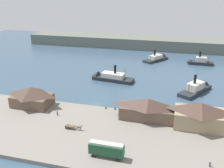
# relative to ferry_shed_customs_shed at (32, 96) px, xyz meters

# --- Properties ---
(ground_plane) EXTENTS (320.00, 320.00, 0.00)m
(ground_plane) POSITION_rel_ferry_shed_customs_shed_xyz_m (22.72, 9.76, -5.06)
(ground_plane) COLOR #385166
(quay_promenade) EXTENTS (110.00, 36.00, 1.20)m
(quay_promenade) POSITION_rel_ferry_shed_customs_shed_xyz_m (22.72, -12.24, -4.46)
(quay_promenade) COLOR gray
(quay_promenade) RESTS_ON ground
(seawall_edge) EXTENTS (110.00, 0.80, 1.00)m
(seawall_edge) POSITION_rel_ferry_shed_customs_shed_xyz_m (22.72, 6.16, -4.56)
(seawall_edge) COLOR #666159
(seawall_edge) RESTS_ON ground
(ferry_shed_customs_shed) EXTENTS (14.77, 9.86, 7.60)m
(ferry_shed_customs_shed) POSITION_rel_ferry_shed_customs_shed_xyz_m (0.00, 0.00, 0.00)
(ferry_shed_customs_shed) COLOR brown
(ferry_shed_customs_shed) RESTS_ON quay_promenade
(ferry_shed_west_terminal) EXTENTS (19.63, 7.57, 7.67)m
(ferry_shed_west_terminal) POSITION_rel_ferry_shed_customs_shed_xyz_m (44.70, 0.78, 0.03)
(ferry_shed_west_terminal) COLOR brown
(ferry_shed_west_terminal) RESTS_ON quay_promenade
(ferry_shed_east_terminal) EXTENTS (16.77, 10.12, 8.47)m
(ferry_shed_east_terminal) POSITION_rel_ferry_shed_customs_shed_xyz_m (61.82, -0.01, 0.44)
(ferry_shed_east_terminal) COLOR #998466
(ferry_shed_east_terminal) RESTS_ON quay_promenade
(street_tram) EXTENTS (9.56, 2.52, 4.33)m
(street_tram) POSITION_rel_ferry_shed_customs_shed_xyz_m (36.83, -23.53, -1.34)
(street_tram) COLOR #1E4C2D
(street_tram) RESTS_ON quay_promenade
(horse_cart) EXTENTS (6.03, 1.40, 1.87)m
(horse_cart) POSITION_rel_ferry_shed_customs_shed_xyz_m (22.37, -12.49, -2.94)
(horse_cart) COLOR brown
(horse_cart) RESTS_ON quay_promenade
(pedestrian_near_cart) EXTENTS (0.44, 0.44, 1.77)m
(pedestrian_near_cart) POSITION_rel_ferry_shed_customs_shed_xyz_m (12.98, -4.94, -3.06)
(pedestrian_near_cart) COLOR #4C3D33
(pedestrian_near_cart) RESTS_ON quay_promenade
(pedestrian_standing_center) EXTENTS (0.38, 0.38, 1.56)m
(pedestrian_standing_center) POSITION_rel_ferry_shed_customs_shed_xyz_m (63.48, -20.49, -3.16)
(pedestrian_standing_center) COLOR #33384C
(pedestrian_standing_center) RESTS_ON quay_promenade
(mooring_post_west) EXTENTS (0.44, 0.44, 0.90)m
(mooring_post_west) POSITION_rel_ferry_shed_customs_shed_xyz_m (31.93, 4.66, -3.41)
(mooring_post_west) COLOR black
(mooring_post_west) RESTS_ON quay_promenade
(mooring_post_center_west) EXTENTS (0.44, 0.44, 0.90)m
(mooring_post_center_west) POSITION_rel_ferry_shed_customs_shed_xyz_m (28.39, 4.45, -3.41)
(mooring_post_center_west) COLOR black
(mooring_post_center_west) RESTS_ON quay_promenade
(ferry_moored_east) EXTENTS (23.22, 9.05, 10.23)m
(ferry_moored_east) POSITION_rel_ferry_shed_customs_shed_xyz_m (19.61, 38.95, -3.58)
(ferry_moored_east) COLOR #23282D
(ferry_moored_east) RESTS_ON ground
(ferry_near_quay) EXTENTS (15.86, 19.85, 9.41)m
(ferry_near_quay) POSITION_rel_ferry_shed_customs_shed_xyz_m (40.36, 84.42, -3.78)
(ferry_near_quay) COLOR #23282D
(ferry_near_quay) RESTS_ON ground
(ferry_moored_west) EXTENTS (15.96, 21.44, 10.73)m
(ferry_moored_west) POSITION_rel_ferry_shed_customs_shed_xyz_m (62.94, 35.14, -3.50)
(ferry_moored_west) COLOR #23282D
(ferry_moored_west) RESTS_ON ground
(ferry_approaching_east) EXTENTS (15.78, 5.47, 9.58)m
(ferry_approaching_east) POSITION_rel_ferry_shed_customs_shed_xyz_m (65.11, 80.80, -3.47)
(ferry_approaching_east) COLOR #23282D
(ferry_approaching_east) RESTS_ON ground
(far_headland) EXTENTS (180.00, 24.00, 8.00)m
(far_headland) POSITION_rel_ferry_shed_customs_shed_xyz_m (22.72, 119.76, -1.06)
(far_headland) COLOR #60665B
(far_headland) RESTS_ON ground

